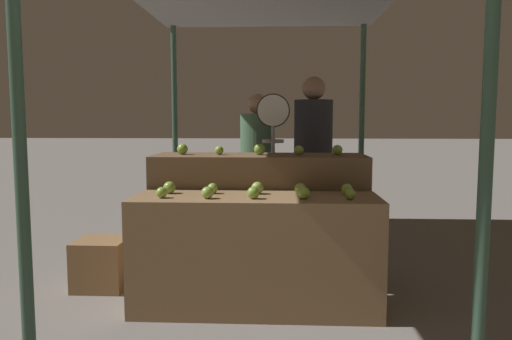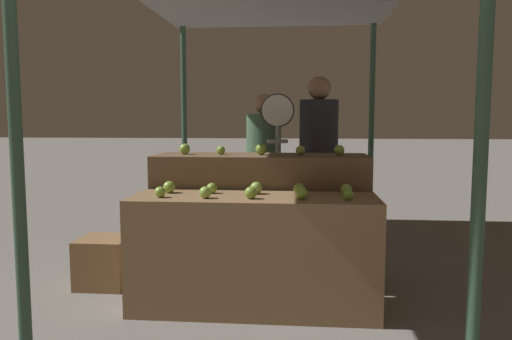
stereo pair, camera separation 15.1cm
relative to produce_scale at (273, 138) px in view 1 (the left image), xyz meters
The scene contains 22 objects.
ground_plane 1.72m from the produce_scale, 94.34° to the right, with size 60.00×60.00×0.00m, color slate.
display_counter_front 1.49m from the produce_scale, 94.34° to the right, with size 1.69×0.55×0.79m, color olive.
display_counter_back 0.93m from the produce_scale, 98.12° to the right, with size 1.69×0.55×1.03m, color brown.
apple_front_0 1.59m from the produce_scale, 117.55° to the right, with size 0.07×0.07×0.07m, color #84AD3D.
apple_front_1 1.49m from the produce_scale, 106.47° to the right, with size 0.08×0.08×0.08m, color #8EB247.
apple_front_2 1.43m from the produce_scale, 94.50° to the right, with size 0.08×0.08×0.08m, color #7AA338.
apple_front_3 1.43m from the produce_scale, 80.73° to the right, with size 0.08×0.08×0.08m, color #84AD3D.
apple_front_4 1.52m from the produce_scale, 69.18° to the right, with size 0.07×0.07×0.07m, color #7AA338.
apple_front_5 1.41m from the produce_scale, 121.20° to the right, with size 0.09×0.09×0.09m, color #84AD3D.
apple_front_6 1.28m from the produce_scale, 109.25° to the right, with size 0.08×0.08×0.08m, color #84AD3D.
apple_front_7 1.22m from the produce_scale, 94.49° to the right, with size 0.09×0.09×0.09m, color #8EB247.
apple_front_8 1.24m from the produce_scale, 80.02° to the right, with size 0.08×0.08×0.08m, color #8EB247.
apple_front_9 1.33m from the produce_scale, 65.60° to the right, with size 0.08×0.08×0.08m, color #8EB247.
apple_back_0 0.99m from the produce_scale, 136.56° to the right, with size 0.09×0.09×0.09m, color #84AD3D.
apple_back_1 0.81m from the produce_scale, 121.25° to the right, with size 0.07×0.07×0.07m, color #84AD3D.
apple_back_2 0.70m from the produce_scale, 98.28° to the right, with size 0.09×0.09×0.09m, color #7AA338.
apple_back_3 0.72m from the produce_scale, 72.47° to the right, with size 0.07×0.07×0.07m, color #8EB247.
apple_back_4 0.87m from the produce_scale, 53.17° to the right, with size 0.08×0.08×0.08m, color #84AD3D.
produce_scale is the anchor object (origin of this frame).
person_vendor_at_scale 0.51m from the produce_scale, 37.26° to the left, with size 0.43×0.43×1.73m.
person_customer_left 0.64m from the produce_scale, 106.54° to the left, with size 0.47×0.47×1.58m.
wooden_crate_side 1.86m from the produce_scale, 145.45° to the right, with size 0.38×0.38×0.38m, color olive.
Camera 1 is at (0.16, -3.36, 1.32)m, focal length 35.00 mm.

